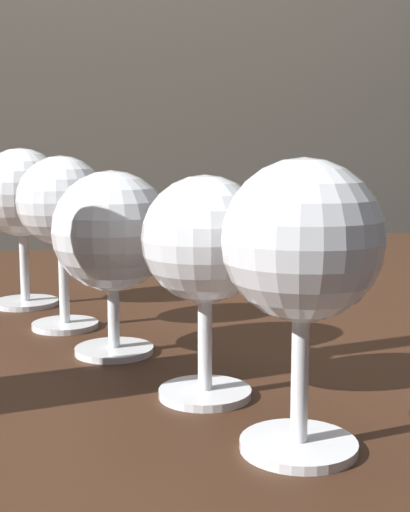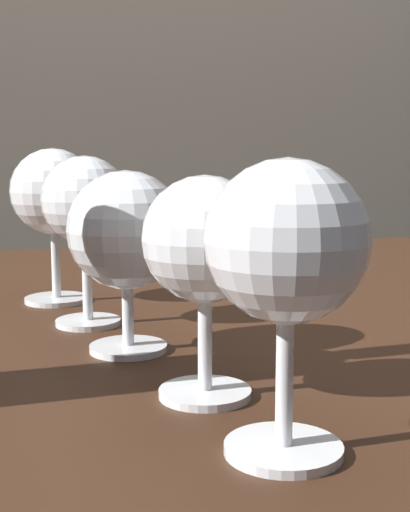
% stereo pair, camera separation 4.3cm
% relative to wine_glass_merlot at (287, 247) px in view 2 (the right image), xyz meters
% --- Properties ---
extents(dining_table, '(1.42, 0.96, 0.76)m').
position_rel_wine_glass_merlot_xyz_m(dining_table, '(0.03, 0.35, -0.19)').
color(dining_table, '#382114').
rests_on(dining_table, ground_plane).
extents(wine_glass_merlot, '(0.08, 0.08, 0.15)m').
position_rel_wine_glass_merlot_xyz_m(wine_glass_merlot, '(0.00, 0.00, 0.00)').
color(wine_glass_merlot, white).
rests_on(wine_glass_merlot, dining_table).
extents(wine_glass_amber, '(0.08, 0.08, 0.14)m').
position_rel_wine_glass_merlot_xyz_m(wine_glass_amber, '(-0.02, 0.09, -0.01)').
color(wine_glass_amber, white).
rests_on(wine_glass_amber, dining_table).
extents(wine_glass_chardonnay, '(0.09, 0.09, 0.14)m').
position_rel_wine_glass_merlot_xyz_m(wine_glass_chardonnay, '(-0.05, 0.21, -0.01)').
color(wine_glass_chardonnay, white).
rests_on(wine_glass_chardonnay, dining_table).
extents(wine_glass_rose, '(0.08, 0.08, 0.15)m').
position_rel_wine_glass_merlot_xyz_m(wine_glass_rose, '(-0.07, 0.30, 0.00)').
color(wine_glass_rose, white).
rests_on(wine_glass_rose, dining_table).
extents(wine_glass_white, '(0.09, 0.09, 0.16)m').
position_rel_wine_glass_merlot_xyz_m(wine_glass_white, '(-0.10, 0.41, 0.01)').
color(wine_glass_white, white).
rests_on(wine_glass_white, dining_table).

